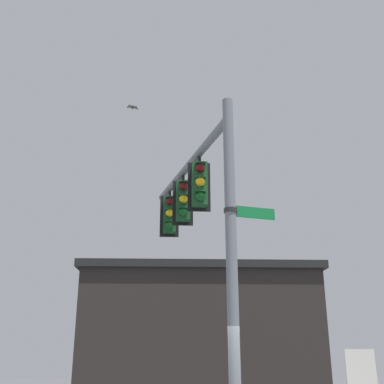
{
  "coord_description": "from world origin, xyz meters",
  "views": [
    {
      "loc": [
        1.33,
        8.86,
        2.0
      ],
      "look_at": [
        0.58,
        -2.35,
        5.81
      ],
      "focal_mm": 45.31,
      "sensor_mm": 36.0,
      "label": 1
    }
  ],
  "objects_px": {
    "traffic_light_nearest_pole": "(200,184)",
    "traffic_light_mid_inner": "(183,201)",
    "bird_flying": "(133,107)",
    "traffic_light_mid_outer": "(170,214)",
    "street_name_sign": "(244,212)"
  },
  "relations": [
    {
      "from": "traffic_light_nearest_pole",
      "to": "traffic_light_mid_inner",
      "type": "xyz_separation_m",
      "value": [
        0.32,
        -1.3,
        0.0
      ]
    },
    {
      "from": "traffic_light_nearest_pole",
      "to": "traffic_light_mid_inner",
      "type": "distance_m",
      "value": 1.34
    },
    {
      "from": "traffic_light_nearest_pole",
      "to": "bird_flying",
      "type": "bearing_deg",
      "value": -63.52
    },
    {
      "from": "traffic_light_mid_inner",
      "to": "bird_flying",
      "type": "distance_m",
      "value": 5.03
    },
    {
      "from": "bird_flying",
      "to": "traffic_light_nearest_pole",
      "type": "bearing_deg",
      "value": 116.48
    },
    {
      "from": "traffic_light_mid_outer",
      "to": "bird_flying",
      "type": "relative_size",
      "value": 3.56
    },
    {
      "from": "traffic_light_mid_inner",
      "to": "street_name_sign",
      "type": "bearing_deg",
      "value": 109.02
    },
    {
      "from": "traffic_light_mid_inner",
      "to": "street_name_sign",
      "type": "distance_m",
      "value": 3.38
    },
    {
      "from": "traffic_light_mid_outer",
      "to": "street_name_sign",
      "type": "bearing_deg",
      "value": 107.5
    },
    {
      "from": "traffic_light_nearest_pole",
      "to": "bird_flying",
      "type": "xyz_separation_m",
      "value": [
        1.91,
        -3.84,
        4.04
      ]
    },
    {
      "from": "traffic_light_nearest_pole",
      "to": "street_name_sign",
      "type": "xyz_separation_m",
      "value": [
        -0.71,
        1.7,
        -1.17
      ]
    },
    {
      "from": "traffic_light_mid_inner",
      "to": "traffic_light_mid_outer",
      "type": "height_order",
      "value": "same"
    },
    {
      "from": "traffic_light_mid_inner",
      "to": "bird_flying",
      "type": "xyz_separation_m",
      "value": [
        1.59,
        -2.53,
        4.04
      ]
    },
    {
      "from": "traffic_light_mid_outer",
      "to": "street_name_sign",
      "type": "distance_m",
      "value": 4.66
    },
    {
      "from": "traffic_light_mid_outer",
      "to": "bird_flying",
      "type": "bearing_deg",
      "value": -44.14
    }
  ]
}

